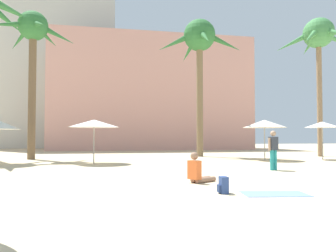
{
  "coord_description": "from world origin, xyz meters",
  "views": [
    {
      "loc": [
        -2.29,
        -4.87,
        1.4
      ],
      "look_at": [
        -0.43,
        5.04,
        1.76
      ],
      "focal_mm": 34.28,
      "sensor_mm": 36.0,
      "label": 1
    }
  ],
  "objects_px": {
    "palm_tree_left": "(318,39)",
    "cafe_umbrella_3": "(264,124)",
    "person_near_right": "(198,172)",
    "beach_towel": "(275,194)",
    "backpack": "(223,185)",
    "palm_tree_right": "(33,39)",
    "cafe_umbrella_1": "(94,123)",
    "person_far_right": "(273,148)",
    "palm_tree_center": "(199,43)",
    "cafe_umbrella_0": "(322,125)"
  },
  "relations": [
    {
      "from": "palm_tree_left",
      "to": "cafe_umbrella_3",
      "type": "bearing_deg",
      "value": -154.19
    },
    {
      "from": "palm_tree_left",
      "to": "person_near_right",
      "type": "height_order",
      "value": "palm_tree_left"
    },
    {
      "from": "palm_tree_left",
      "to": "beach_towel",
      "type": "height_order",
      "value": "palm_tree_left"
    },
    {
      "from": "palm_tree_left",
      "to": "backpack",
      "type": "height_order",
      "value": "palm_tree_left"
    },
    {
      "from": "palm_tree_right",
      "to": "cafe_umbrella_1",
      "type": "xyz_separation_m",
      "value": [
        4.06,
        -4.17,
        -5.63
      ]
    },
    {
      "from": "palm_tree_left",
      "to": "person_near_right",
      "type": "distance_m",
      "value": 19.11
    },
    {
      "from": "palm_tree_right",
      "to": "backpack",
      "type": "height_order",
      "value": "palm_tree_right"
    },
    {
      "from": "backpack",
      "to": "person_far_right",
      "type": "height_order",
      "value": "person_far_right"
    },
    {
      "from": "cafe_umbrella_1",
      "to": "person_far_right",
      "type": "bearing_deg",
      "value": -32.6
    },
    {
      "from": "person_near_right",
      "to": "person_far_right",
      "type": "relative_size",
      "value": 0.57
    },
    {
      "from": "palm_tree_center",
      "to": "backpack",
      "type": "relative_size",
      "value": 24.35
    },
    {
      "from": "palm_tree_center",
      "to": "cafe_umbrella_3",
      "type": "height_order",
      "value": "palm_tree_center"
    },
    {
      "from": "palm_tree_center",
      "to": "cafe_umbrella_0",
      "type": "distance_m",
      "value": 10.27
    },
    {
      "from": "palm_tree_right",
      "to": "cafe_umbrella_0",
      "type": "height_order",
      "value": "palm_tree_right"
    },
    {
      "from": "backpack",
      "to": "palm_tree_right",
      "type": "bearing_deg",
      "value": -57.98
    },
    {
      "from": "cafe_umbrella_1",
      "to": "cafe_umbrella_0",
      "type": "bearing_deg",
      "value": 2.15
    },
    {
      "from": "palm_tree_right",
      "to": "cafe_umbrella_0",
      "type": "bearing_deg",
      "value": -11.34
    },
    {
      "from": "palm_tree_left",
      "to": "cafe_umbrella_1",
      "type": "relative_size",
      "value": 3.86
    },
    {
      "from": "person_near_right",
      "to": "beach_towel",
      "type": "bearing_deg",
      "value": -90.15
    },
    {
      "from": "cafe_umbrella_1",
      "to": "beach_towel",
      "type": "distance_m",
      "value": 11.55
    },
    {
      "from": "palm_tree_right",
      "to": "cafe_umbrella_3",
      "type": "relative_size",
      "value": 3.59
    },
    {
      "from": "palm_tree_center",
      "to": "person_near_right",
      "type": "relative_size",
      "value": 10.55
    },
    {
      "from": "palm_tree_right",
      "to": "person_far_right",
      "type": "distance_m",
      "value": 16.38
    },
    {
      "from": "cafe_umbrella_3",
      "to": "beach_towel",
      "type": "distance_m",
      "value": 12.51
    },
    {
      "from": "cafe_umbrella_1",
      "to": "person_near_right",
      "type": "bearing_deg",
      "value": -66.49
    },
    {
      "from": "palm_tree_left",
      "to": "cafe_umbrella_0",
      "type": "xyz_separation_m",
      "value": [
        -2.07,
        -3.07,
        -6.51
      ]
    },
    {
      "from": "beach_towel",
      "to": "backpack",
      "type": "bearing_deg",
      "value": 164.13
    },
    {
      "from": "beach_towel",
      "to": "person_near_right",
      "type": "distance_m",
      "value": 2.65
    },
    {
      "from": "cafe_umbrella_3",
      "to": "beach_towel",
      "type": "relative_size",
      "value": 1.7
    },
    {
      "from": "palm_tree_left",
      "to": "person_near_right",
      "type": "xyz_separation_m",
      "value": [
        -12.67,
        -11.6,
        -8.38
      ]
    },
    {
      "from": "cafe_umbrella_1",
      "to": "beach_towel",
      "type": "xyz_separation_m",
      "value": [
        4.79,
        -10.29,
        -2.14
      ]
    },
    {
      "from": "beach_towel",
      "to": "backpack",
      "type": "height_order",
      "value": "backpack"
    },
    {
      "from": "backpack",
      "to": "cafe_umbrella_3",
      "type": "bearing_deg",
      "value": -118.38
    },
    {
      "from": "palm_tree_center",
      "to": "backpack",
      "type": "height_order",
      "value": "palm_tree_center"
    },
    {
      "from": "palm_tree_left",
      "to": "cafe_umbrella_3",
      "type": "relative_size",
      "value": 3.87
    },
    {
      "from": "palm_tree_center",
      "to": "backpack",
      "type": "bearing_deg",
      "value": -104.1
    },
    {
      "from": "cafe_umbrella_1",
      "to": "person_near_right",
      "type": "relative_size",
      "value": 2.76
    },
    {
      "from": "palm_tree_left",
      "to": "palm_tree_center",
      "type": "relative_size",
      "value": 1.01
    },
    {
      "from": "palm_tree_left",
      "to": "backpack",
      "type": "xyz_separation_m",
      "value": [
        -12.57,
        -13.54,
        -8.52
      ]
    },
    {
      "from": "cafe_umbrella_0",
      "to": "backpack",
      "type": "relative_size",
      "value": 5.72
    },
    {
      "from": "cafe_umbrella_0",
      "to": "backpack",
      "type": "distance_m",
      "value": 14.96
    },
    {
      "from": "palm_tree_center",
      "to": "backpack",
      "type": "xyz_separation_m",
      "value": [
        -3.81,
        -15.18,
        -8.23
      ]
    },
    {
      "from": "palm_tree_right",
      "to": "cafe_umbrella_1",
      "type": "height_order",
      "value": "palm_tree_right"
    },
    {
      "from": "palm_tree_left",
      "to": "beach_towel",
      "type": "relative_size",
      "value": 6.57
    },
    {
      "from": "cafe_umbrella_1",
      "to": "cafe_umbrella_3",
      "type": "relative_size",
      "value": 1.0
    },
    {
      "from": "palm_tree_right",
      "to": "cafe_umbrella_3",
      "type": "height_order",
      "value": "palm_tree_right"
    },
    {
      "from": "palm_tree_left",
      "to": "person_near_right",
      "type": "bearing_deg",
      "value": -137.52
    },
    {
      "from": "palm_tree_left",
      "to": "cafe_umbrella_3",
      "type": "xyz_separation_m",
      "value": [
        -5.9,
        -2.85,
        -6.47
      ]
    },
    {
      "from": "palm_tree_center",
      "to": "person_far_right",
      "type": "xyz_separation_m",
      "value": [
        0.31,
        -10.16,
        -7.51
      ]
    },
    {
      "from": "cafe_umbrella_3",
      "to": "beach_towel",
      "type": "bearing_deg",
      "value": -116.31
    }
  ]
}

